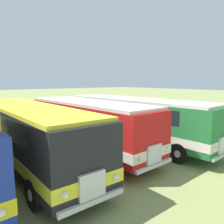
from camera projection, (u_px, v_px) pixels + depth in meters
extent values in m
sphere|color=#EAEACC|center=(2.00, 213.00, 5.14)|extent=(0.22, 0.22, 0.22)
cylinder|color=silver|center=(2.00, 201.00, 6.72)|extent=(0.03, 0.36, 0.36)
cube|color=black|center=(28.00, 132.00, 10.63)|extent=(2.52, 10.88, 2.30)
cube|color=yellow|center=(29.00, 144.00, 10.72)|extent=(2.56, 10.92, 0.44)
cube|color=#19232D|center=(25.00, 119.00, 10.85)|extent=(2.54, 8.48, 0.76)
cube|color=#19232D|center=(90.00, 144.00, 6.41)|extent=(2.20, 0.10, 0.90)
cube|color=silver|center=(92.00, 185.00, 6.50)|extent=(0.90, 0.12, 0.80)
cube|color=silver|center=(93.00, 202.00, 6.55)|extent=(2.30, 0.14, 0.16)
sphere|color=#EAEACC|center=(116.00, 177.00, 7.05)|extent=(0.22, 0.22, 0.22)
sphere|color=#EAEACC|center=(65.00, 195.00, 5.93)|extent=(0.22, 0.22, 0.22)
cube|color=yellow|center=(27.00, 107.00, 10.46)|extent=(2.48, 10.48, 0.14)
cylinder|color=black|center=(93.00, 175.00, 8.57)|extent=(0.28, 1.04, 1.04)
cylinder|color=silver|center=(96.00, 174.00, 8.66)|extent=(0.02, 0.36, 0.36)
cylinder|color=black|center=(34.00, 194.00, 7.13)|extent=(0.28, 1.04, 1.04)
cylinder|color=silver|center=(30.00, 196.00, 7.04)|extent=(0.02, 0.36, 0.36)
cylinder|color=black|center=(28.00, 137.00, 14.31)|extent=(0.28, 1.04, 1.04)
cylinder|color=silver|center=(31.00, 137.00, 14.40)|extent=(0.02, 0.36, 0.36)
cube|color=red|center=(88.00, 123.00, 12.82)|extent=(2.78, 9.63, 2.30)
cube|color=silver|center=(88.00, 133.00, 12.90)|extent=(2.82, 9.68, 0.44)
cube|color=#19232D|center=(84.00, 112.00, 13.04)|extent=(2.74, 7.24, 0.76)
cube|color=#19232D|center=(153.00, 125.00, 9.19)|extent=(2.20, 0.17, 0.90)
cube|color=silver|center=(154.00, 154.00, 9.29)|extent=(0.90, 0.15, 0.80)
cube|color=silver|center=(154.00, 166.00, 9.34)|extent=(2.30, 0.21, 0.16)
sphere|color=#EAEACC|center=(167.00, 150.00, 9.86)|extent=(0.22, 0.22, 0.22)
sphere|color=#EAEACC|center=(140.00, 159.00, 8.70)|extent=(0.22, 0.22, 0.22)
cube|color=silver|center=(88.00, 103.00, 12.65)|extent=(2.73, 9.23, 0.14)
cylinder|color=black|center=(142.00, 152.00, 11.35)|extent=(0.31, 1.05, 1.04)
cylinder|color=silver|center=(144.00, 151.00, 11.45)|extent=(0.03, 0.36, 0.36)
cylinder|color=black|center=(108.00, 163.00, 9.86)|extent=(0.31, 1.05, 1.04)
cylinder|color=silver|center=(106.00, 164.00, 9.76)|extent=(0.03, 0.36, 0.36)
cylinder|color=black|center=(78.00, 131.00, 15.96)|extent=(0.31, 1.05, 1.04)
cylinder|color=silver|center=(80.00, 131.00, 16.06)|extent=(0.03, 0.36, 0.36)
cylinder|color=black|center=(48.00, 137.00, 14.47)|extent=(0.31, 1.05, 1.04)
cylinder|color=silver|center=(46.00, 137.00, 14.38)|extent=(0.03, 0.36, 0.36)
cube|color=#237538|center=(135.00, 118.00, 14.71)|extent=(3.11, 11.37, 2.30)
cube|color=silver|center=(135.00, 127.00, 14.79)|extent=(3.16, 11.41, 0.44)
cube|color=#19232D|center=(131.00, 108.00, 14.91)|extent=(3.01, 8.97, 0.76)
cube|color=#19232D|center=(222.00, 119.00, 10.54)|extent=(2.20, 0.22, 0.90)
cube|color=silver|center=(223.00, 145.00, 10.64)|extent=(0.91, 0.17, 0.80)
cube|color=silver|center=(223.00, 155.00, 10.68)|extent=(2.30, 0.27, 0.16)
sphere|color=#EAEACC|center=(215.00, 149.00, 10.03)|extent=(0.22, 0.22, 0.22)
cube|color=silver|center=(135.00, 100.00, 14.53)|extent=(3.05, 10.97, 0.14)
cylinder|color=black|center=(200.00, 145.00, 12.69)|extent=(0.34, 1.05, 1.04)
cylinder|color=silver|center=(201.00, 144.00, 12.79)|extent=(0.04, 0.36, 0.36)
cylinder|color=black|center=(179.00, 153.00, 11.16)|extent=(0.34, 1.05, 1.04)
cylinder|color=silver|center=(177.00, 154.00, 11.06)|extent=(0.04, 0.36, 0.36)
cylinder|color=black|center=(110.00, 125.00, 18.44)|extent=(0.34, 1.05, 1.04)
cylinder|color=silver|center=(111.00, 124.00, 18.54)|extent=(0.04, 0.36, 0.36)
cylinder|color=black|center=(87.00, 129.00, 16.90)|extent=(0.34, 1.05, 1.04)
cylinder|color=silver|center=(86.00, 129.00, 16.80)|extent=(0.04, 0.36, 0.36)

